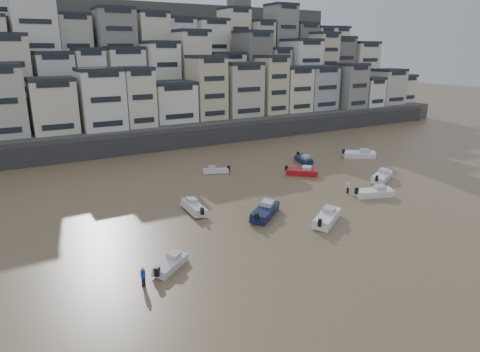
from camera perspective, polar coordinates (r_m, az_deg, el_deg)
harbor_wall at (r=86.19m, az=-7.77°, el=4.96°), size 140.00×3.00×3.50m
hillside at (r=123.74m, az=-13.24°, el=13.42°), size 141.04×66.00×50.00m
boat_a at (r=49.32m, az=11.54°, el=-5.21°), size 6.20×5.04×1.67m
boat_b at (r=59.43m, az=17.49°, el=-1.97°), size 5.74×3.45×1.49m
boat_c at (r=50.13m, az=3.36°, el=-4.49°), size 6.24×5.57×1.73m
boat_d at (r=67.04m, az=18.40°, el=0.09°), size 6.30×4.56×1.65m
boat_e at (r=67.06m, az=8.29°, el=0.69°), size 4.96×4.88×1.43m
boat_f at (r=51.75m, az=-6.16°, el=-4.01°), size 2.10×5.59×1.50m
boat_g at (r=80.01m, az=15.66°, el=2.91°), size 6.04×5.19×1.65m
boat_h at (r=67.55m, az=-3.26°, el=0.85°), size 4.60×2.86×1.19m
boat_i at (r=74.55m, az=8.47°, el=2.28°), size 2.88×5.41×1.41m
boat_j at (r=39.25m, az=-9.23°, el=-11.35°), size 4.46×3.86×1.22m
person_blue at (r=36.97m, az=-12.79°, el=-12.98°), size 0.44×0.44×1.74m
person_pink at (r=59.92m, az=14.20°, el=-1.43°), size 0.44×0.44×1.74m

